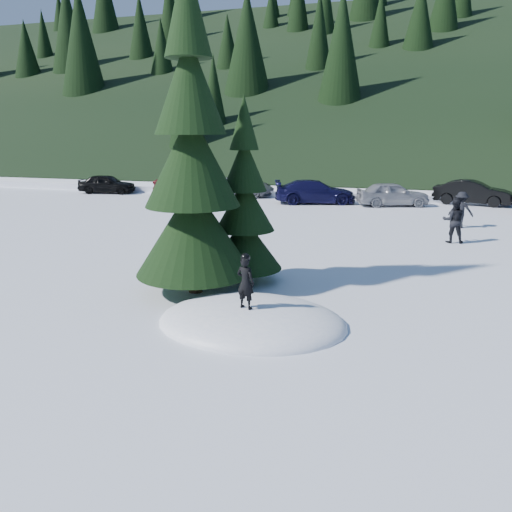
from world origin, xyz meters
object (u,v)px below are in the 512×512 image
(adult_2, at_px, (461,210))
(adult_0, at_px, (454,220))
(child_skier, at_px, (246,283))
(spruce_short, at_px, (245,211))
(spruce_tall, at_px, (192,172))
(car_0, at_px, (107,184))
(car_4, at_px, (393,194))
(car_2, at_px, (241,186))
(car_1, at_px, (187,185))
(car_5, at_px, (472,193))
(car_3, at_px, (315,192))

(adult_2, bearing_deg, adult_0, 91.13)
(child_skier, bearing_deg, spruce_short, -56.29)
(spruce_tall, relative_size, car_0, 2.17)
(child_skier, bearing_deg, spruce_tall, -28.87)
(car_0, bearing_deg, car_4, -100.71)
(car_2, bearing_deg, adult_0, -129.23)
(car_1, xyz_separation_m, car_5, (18.36, 0.92, -0.01))
(car_0, distance_m, car_4, 19.81)
(adult_2, bearing_deg, car_0, -5.65)
(spruce_short, relative_size, car_0, 1.35)
(child_skier, bearing_deg, car_4, -81.60)
(adult_0, xyz_separation_m, car_5, (1.98, 11.62, -0.16))
(car_3, relative_size, car_5, 1.11)
(adult_2, distance_m, car_5, 8.25)
(adult_0, distance_m, car_1, 19.56)
(car_3, bearing_deg, car_4, -103.44)
(car_1, distance_m, car_2, 3.71)
(car_1, relative_size, car_3, 0.91)
(adult_0, bearing_deg, car_2, -44.28)
(adult_2, height_order, car_4, adult_2)
(spruce_tall, xyz_separation_m, car_3, (0.14, 18.23, -2.60))
(spruce_short, relative_size, child_skier, 4.45)
(car_1, distance_m, car_5, 18.38)
(spruce_tall, bearing_deg, car_1, 114.78)
(adult_2, height_order, car_0, adult_2)
(child_skier, bearing_deg, car_2, -55.84)
(child_skier, xyz_separation_m, car_2, (-7.53, 22.42, -0.43))
(child_skier, height_order, car_2, child_skier)
(car_0, distance_m, car_2, 9.75)
(spruce_short, distance_m, child_skier, 3.83)
(adult_2, bearing_deg, spruce_tall, 67.73)
(car_2, bearing_deg, child_skier, -158.57)
(car_5, bearing_deg, car_3, 114.90)
(car_2, height_order, car_5, car_5)
(adult_2, bearing_deg, child_skier, 78.68)
(car_0, height_order, car_5, car_5)
(spruce_short, xyz_separation_m, adult_2, (6.98, 10.87, -1.27))
(child_skier, xyz_separation_m, adult_0, (5.24, 10.89, -0.18))
(car_4, bearing_deg, car_2, 61.67)
(spruce_short, relative_size, car_4, 1.28)
(car_3, bearing_deg, spruce_tall, 163.28)
(car_3, distance_m, car_4, 4.62)
(spruce_short, distance_m, adult_2, 12.98)
(car_4, distance_m, car_5, 5.01)
(spruce_short, xyz_separation_m, car_0, (-16.05, 17.65, -1.43))
(spruce_tall, relative_size, adult_0, 4.78)
(adult_2, distance_m, car_3, 9.85)
(spruce_tall, xyz_separation_m, adult_0, (7.38, 8.78, -2.42))
(spruce_short, xyz_separation_m, car_5, (8.37, 19.00, -1.37))
(adult_0, relative_size, car_3, 0.36)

